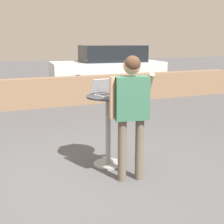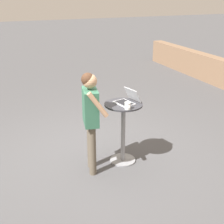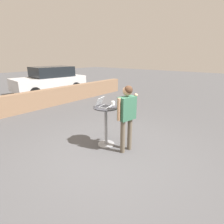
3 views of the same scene
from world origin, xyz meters
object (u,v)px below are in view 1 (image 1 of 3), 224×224
object	(u,v)px
cafe_table	(108,123)
laptop	(105,91)
parked_car_near_street	(108,66)
standing_person	(131,104)
coffee_mug	(124,91)

from	to	relation	value
cafe_table	laptop	bearing A→B (deg)	100.89
laptop	parked_car_near_street	xyz separation A→B (m)	(2.98, 7.17, -0.27)
parked_car_near_street	standing_person	bearing A→B (deg)	-110.34
coffee_mug	standing_person	xyz separation A→B (m)	(-0.16, -0.53, -0.07)
cafe_table	parked_car_near_street	xyz separation A→B (m)	(2.97, 7.23, 0.16)
coffee_mug	standing_person	distance (m)	0.56
cafe_table	coffee_mug	bearing A→B (deg)	-9.27
coffee_mug	parked_car_near_street	size ratio (longest dim) A/B	0.03
cafe_table	coffee_mug	xyz separation A→B (m)	(0.23, -0.04, 0.44)
cafe_table	standing_person	xyz separation A→B (m)	(0.08, -0.57, 0.37)
laptop	standing_person	world-z (taller)	standing_person
standing_person	parked_car_near_street	bearing A→B (deg)	69.66
standing_person	parked_car_near_street	world-z (taller)	standing_person
cafe_table	parked_car_near_street	world-z (taller)	parked_car_near_street
cafe_table	coffee_mug	size ratio (longest dim) A/B	7.96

